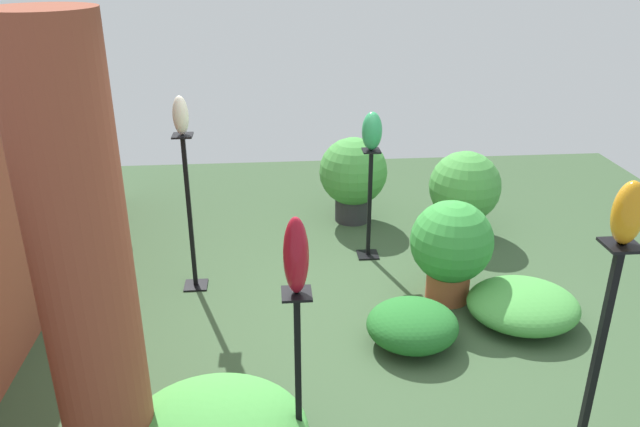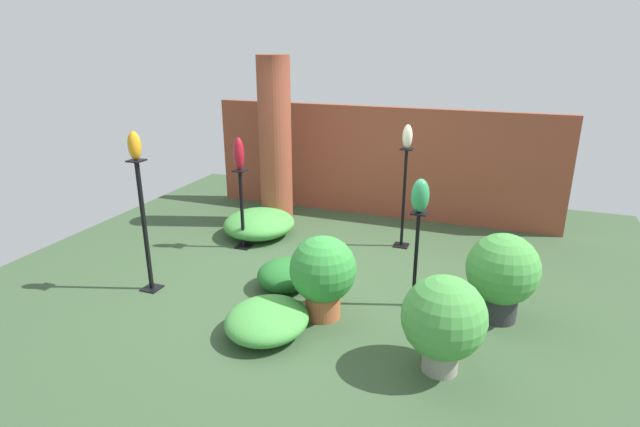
{
  "view_description": "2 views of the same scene",
  "coord_description": "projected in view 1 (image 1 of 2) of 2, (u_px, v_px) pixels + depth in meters",
  "views": [
    {
      "loc": [
        -4.23,
        0.73,
        2.78
      ],
      "look_at": [
        0.26,
        0.36,
        0.83
      ],
      "focal_mm": 35.0,
      "sensor_mm": 36.0,
      "label": 1
    },
    {
      "loc": [
        1.82,
        -5.02,
        2.71
      ],
      "look_at": [
        -0.1,
        0.15,
        0.8
      ],
      "focal_mm": 28.0,
      "sensor_mm": 36.0,
      "label": 2
    }
  ],
  "objects": [
    {
      "name": "ground_plane",
      "position": [
        367.0,
        319.0,
        5.03
      ],
      "size": [
        8.0,
        8.0,
        0.0
      ],
      "primitive_type": "plane",
      "color": "#385133"
    },
    {
      "name": "brick_wall_back",
      "position": [
        9.0,
        231.0,
        4.48
      ],
      "size": [
        5.6,
        0.12,
        1.76
      ],
      "primitive_type": "cube",
      "color": "brown",
      "rests_on": "ground"
    },
    {
      "name": "brick_pillar",
      "position": [
        84.0,
        271.0,
        3.13
      ],
      "size": [
        0.49,
        0.49,
        2.54
      ],
      "primitive_type": "cylinder",
      "color": "brown",
      "rests_on": "ground"
    },
    {
      "name": "pedestal_jade",
      "position": [
        369.0,
        209.0,
        5.85
      ],
      "size": [
        0.2,
        0.2,
        1.07
      ],
      "color": "black",
      "rests_on": "ground"
    },
    {
      "name": "pedestal_amber",
      "position": [
        591.0,
        388.0,
        3.16
      ],
      "size": [
        0.2,
        0.2,
        1.53
      ],
      "color": "black",
      "rests_on": "ground"
    },
    {
      "name": "pedestal_ivory",
      "position": [
        190.0,
        220.0,
        5.25
      ],
      "size": [
        0.2,
        0.2,
        1.38
      ],
      "color": "black",
      "rests_on": "ground"
    },
    {
      "name": "pedestal_ruby",
      "position": [
        298.0,
        385.0,
        3.5
      ],
      "size": [
        0.2,
        0.2,
        1.1
      ],
      "color": "black",
      "rests_on": "ground"
    },
    {
      "name": "art_vase_jade",
      "position": [
        372.0,
        131.0,
        5.55
      ],
      "size": [
        0.18,
        0.18,
        0.35
      ],
      "primitive_type": "ellipsoid",
      "color": "#2D9356",
      "rests_on": "pedestal_jade"
    },
    {
      "name": "art_vase_amber",
      "position": [
        628.0,
        213.0,
        2.78
      ],
      "size": [
        0.14,
        0.14,
        0.31
      ],
      "primitive_type": "ellipsoid",
      "color": "orange",
      "rests_on": "pedestal_amber"
    },
    {
      "name": "art_vase_ivory",
      "position": [
        181.0,
        115.0,
        4.89
      ],
      "size": [
        0.13,
        0.12,
        0.31
      ],
      "primitive_type": "ellipsoid",
      "color": "beige",
      "rests_on": "pedestal_ivory"
    },
    {
      "name": "art_vase_ruby",
      "position": [
        296.0,
        256.0,
        3.17
      ],
      "size": [
        0.14,
        0.13,
        0.43
      ],
      "primitive_type": "ellipsoid",
      "color": "maroon",
      "rests_on": "pedestal_ruby"
    },
    {
      "name": "potted_plant_mid_left",
      "position": [
        465.0,
        189.0,
        6.31
      ],
      "size": [
        0.72,
        0.72,
        0.88
      ],
      "color": "gray",
      "rests_on": "ground"
    },
    {
      "name": "potted_plant_front_right",
      "position": [
        353.0,
        175.0,
        6.62
      ],
      "size": [
        0.72,
        0.72,
        0.92
      ],
      "color": "#2D2D33",
      "rests_on": "ground"
    },
    {
      "name": "potted_plant_front_left",
      "position": [
        451.0,
        246.0,
        5.12
      ],
      "size": [
        0.68,
        0.68,
        0.88
      ],
      "color": "#B25B38",
      "rests_on": "ground"
    },
    {
      "name": "foliage_bed_east",
      "position": [
        412.0,
        325.0,
        4.65
      ],
      "size": [
        0.64,
        0.69,
        0.33
      ],
      "primitive_type": "ellipsoid",
      "color": "#236B28",
      "rests_on": "ground"
    },
    {
      "name": "foliage_bed_west",
      "position": [
        523.0,
        305.0,
        4.93
      ],
      "size": [
        0.8,
        0.88,
        0.3
      ],
      "primitive_type": "ellipsoid",
      "color": "#479942",
      "rests_on": "ground"
    }
  ]
}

